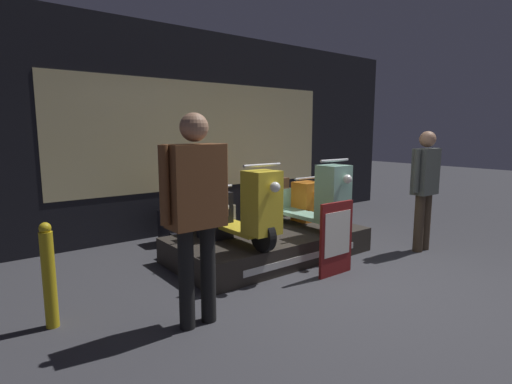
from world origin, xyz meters
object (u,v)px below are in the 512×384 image
Objects in this scene: scooter_backrow_1 at (242,217)px; scooter_backrow_2 at (282,210)px; price_sign_board at (336,238)px; street_bollard at (49,276)px; person_left_browsing at (196,201)px; scooter_display_left at (234,209)px; scooter_display_right at (303,199)px; scooter_backrow_0 at (194,224)px; person_right_browsing at (425,183)px.

scooter_backrow_1 and scooter_backrow_2 have the same top height.
street_bollard is at bearing 167.53° from price_sign_board.
person_left_browsing reaches higher than street_bollard.
scooter_display_left reaches higher than street_bollard.
scooter_backrow_1 reaches higher than price_sign_board.
scooter_display_right reaches higher than street_bollard.
scooter_backrow_0 is 1.00× the size of scooter_backrow_1.
street_bollard is at bearing 171.04° from person_right_browsing.
scooter_display_right is 2.48m from person_left_browsing.
street_bollard is at bearing -170.89° from scooter_display_left.
person_right_browsing is at bearing -36.09° from scooter_backrow_0.
price_sign_board is at bearing 177.16° from person_right_browsing.
scooter_display_left is at bearing -130.73° from scooter_backrow_1.
scooter_backrow_1 is 1.75m from price_sign_board.
person_left_browsing is 3.49m from person_right_browsing.
person_left_browsing reaches higher than scooter_backrow_1.
person_right_browsing reaches higher than scooter_display_right.
person_right_browsing is 1.74m from price_sign_board.
scooter_backrow_2 is at bearing 67.33° from price_sign_board.
scooter_backrow_0 reaches higher than street_bollard.
price_sign_board is at bearing -64.05° from scooter_backrow_0.
price_sign_board is (0.85, -1.75, 0.04)m from scooter_backrow_0.
person_left_browsing is (-0.97, -1.83, 0.68)m from scooter_backrow_0.
scooter_backrow_2 is 1.89m from price_sign_board.
scooter_backrow_0 is 3.16m from person_right_browsing.
person_right_browsing is (1.72, -1.83, 0.55)m from scooter_backrow_1.
scooter_display_left reaches higher than price_sign_board.
street_bollard is at bearing -162.41° from scooter_backrow_2.
person_right_browsing is at bearing 0.00° from person_left_browsing.
price_sign_board is (-0.73, -1.75, 0.04)m from scooter_backrow_2.
scooter_backrow_1 is 2.63m from person_left_browsing.
scooter_backrow_0 is at bearing 180.00° from scooter_backrow_2.
scooter_display_right is (1.14, 0.00, 0.00)m from scooter_display_left.
scooter_backrow_1 is at bearing 46.04° from person_left_browsing.
person_left_browsing is at bearing -133.96° from scooter_backrow_1.
person_left_browsing is (-1.76, -1.83, 0.68)m from scooter_backrow_1.
person_left_browsing is (-2.23, -1.04, 0.36)m from scooter_display_right.
scooter_backrow_2 is 2.12m from person_right_browsing.
person_left_browsing is at bearing 180.00° from person_right_browsing.
scooter_display_right reaches higher than scooter_backrow_0.
person_right_browsing is (3.49, 0.00, -0.13)m from person_left_browsing.
person_left_browsing reaches higher than scooter_display_left.
street_bollard is (-4.48, 0.71, -0.48)m from person_right_browsing.
scooter_display_left reaches higher than scooter_backrow_2.
scooter_backrow_2 is at bearing 0.00° from scooter_backrow_0.
person_right_browsing reaches higher than scooter_display_left.
scooter_backrow_1 is 1.80× the size of street_bollard.
scooter_display_right is at bearing -32.31° from scooter_backrow_0.
scooter_backrow_1 is 0.91× the size of person_left_browsing.
scooter_backrow_2 is at bearing 116.95° from person_right_browsing.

